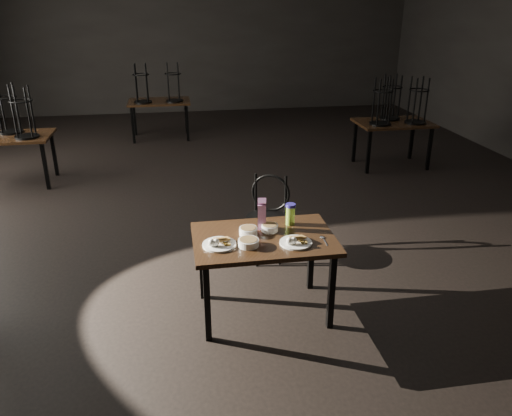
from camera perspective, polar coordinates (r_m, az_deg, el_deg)
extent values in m
plane|color=black|center=(7.07, -2.16, 1.14)|extent=(12.00, 12.00, 0.00)
cube|color=black|center=(12.59, -6.07, 18.15)|extent=(10.00, 0.04, 3.20)
cube|color=black|center=(4.24, 0.90, -3.57)|extent=(1.20, 0.80, 0.04)
cube|color=black|center=(4.10, -5.59, -10.76)|extent=(0.05, 0.05, 0.71)
cube|color=black|center=(4.28, 8.62, -9.41)|extent=(0.05, 0.05, 0.71)
cube|color=black|center=(4.65, -6.21, -6.43)|extent=(0.05, 0.05, 0.71)
cube|color=black|center=(4.80, 6.32, -5.41)|extent=(0.05, 0.05, 0.71)
cylinder|color=white|center=(4.10, -4.22, -4.18)|extent=(0.28, 0.28, 0.02)
cube|color=olive|center=(4.12, -4.23, -3.17)|extent=(0.10, 0.10, 0.05)
cube|color=olive|center=(4.12, -3.76, -3.14)|extent=(0.12, 0.12, 0.03)
ellipsoid|color=white|center=(4.04, -5.13, -3.97)|extent=(0.05, 0.05, 0.07)
ellipsoid|color=white|center=(4.05, -4.57, -3.93)|extent=(0.05, 0.05, 0.07)
cylinder|color=white|center=(4.14, 4.57, -3.97)|extent=(0.27, 0.27, 0.02)
cube|color=olive|center=(4.15, 4.51, -3.00)|extent=(0.10, 0.10, 0.05)
cube|color=olive|center=(4.16, 4.95, -2.97)|extent=(0.11, 0.11, 0.03)
ellipsoid|color=white|center=(4.07, 3.83, -3.77)|extent=(0.05, 0.05, 0.06)
ellipsoid|color=white|center=(4.08, 4.34, -3.73)|extent=(0.05, 0.05, 0.06)
cylinder|color=white|center=(4.27, -0.89, -2.65)|extent=(0.16, 0.16, 0.06)
cylinder|color=olive|center=(4.26, -0.89, -2.39)|extent=(0.13, 0.13, 0.01)
cylinder|color=white|center=(4.33, 1.58, -2.28)|extent=(0.15, 0.15, 0.06)
cylinder|color=olive|center=(4.32, 1.59, -2.04)|extent=(0.12, 0.12, 0.01)
cylinder|color=white|center=(4.07, -0.87, -3.99)|extent=(0.17, 0.17, 0.06)
cylinder|color=olive|center=(4.06, -0.87, -3.73)|extent=(0.15, 0.15, 0.01)
cube|color=#921A7C|center=(4.34, 0.68, -0.97)|extent=(0.08, 0.08, 0.23)
cube|color=#921A7C|center=(4.29, 0.69, 0.70)|extent=(0.08, 0.08, 0.07)
cylinder|color=#93C339|center=(4.44, 3.95, -0.87)|extent=(0.10, 0.10, 0.17)
cylinder|color=navy|center=(4.40, 3.98, 0.29)|extent=(0.11, 0.11, 0.03)
ellipsoid|color=silver|center=(4.26, 7.56, -3.31)|extent=(0.04, 0.05, 0.01)
cube|color=silver|center=(4.18, 7.93, -3.91)|extent=(0.01, 0.12, 0.00)
cylinder|color=black|center=(5.22, 1.22, -1.20)|extent=(0.43, 0.43, 0.03)
torus|color=black|center=(5.31, 1.67, 1.73)|extent=(0.40, 0.19, 0.42)
cylinder|color=black|center=(5.46, 2.23, -2.93)|extent=(0.03, 0.03, 0.49)
cylinder|color=black|center=(5.42, -0.32, -3.13)|extent=(0.03, 0.03, 0.49)
cylinder|color=black|center=(5.20, 0.11, -4.30)|extent=(0.03, 0.03, 0.49)
cylinder|color=black|center=(5.24, 2.77, -4.09)|extent=(0.03, 0.03, 0.49)
cube|color=black|center=(8.25, -26.42, 7.27)|extent=(1.20, 0.80, 0.04)
cube|color=black|center=(7.91, -22.95, 4.41)|extent=(0.05, 0.05, 0.71)
cube|color=black|center=(8.51, -22.08, 5.77)|extent=(0.05, 0.05, 0.71)
cylinder|color=black|center=(8.02, -24.68, 7.44)|extent=(0.34, 0.34, 0.03)
torus|color=black|center=(7.92, -25.28, 10.91)|extent=(0.32, 0.32, 0.02)
cylinder|color=black|center=(8.01, -24.26, 10.20)|extent=(0.03, 0.03, 0.70)
cylinder|color=black|center=(8.06, -25.64, 10.04)|extent=(0.03, 0.03, 0.70)
cylinder|color=black|center=(7.87, -25.99, 9.72)|extent=(0.03, 0.03, 0.70)
cylinder|color=black|center=(7.82, -24.59, 9.88)|extent=(0.03, 0.03, 0.70)
cylinder|color=black|center=(8.41, -26.15, 7.83)|extent=(0.34, 0.34, 0.03)
torus|color=black|center=(8.31, -26.75, 11.14)|extent=(0.32, 0.32, 0.02)
cylinder|color=black|center=(8.40, -25.76, 10.46)|extent=(0.03, 0.03, 0.70)
cylinder|color=black|center=(8.46, -27.06, 10.30)|extent=(0.03, 0.03, 0.70)
cylinder|color=black|center=(8.21, -26.10, 10.16)|extent=(0.03, 0.03, 0.70)
cube|color=black|center=(8.57, 15.44, 9.35)|extent=(1.20, 0.80, 0.04)
cube|color=black|center=(8.18, 12.74, 6.25)|extent=(0.05, 0.05, 0.71)
cube|color=black|center=(8.62, 19.21, 6.38)|extent=(0.05, 0.05, 0.71)
cube|color=black|center=(8.75, 11.21, 7.47)|extent=(0.05, 0.05, 0.71)
cube|color=black|center=(9.16, 17.37, 7.55)|extent=(0.05, 0.05, 0.71)
cylinder|color=black|center=(8.31, 13.98, 9.34)|extent=(0.34, 0.34, 0.03)
torus|color=black|center=(8.21, 14.32, 12.72)|extent=(0.32, 0.32, 0.02)
cylinder|color=black|center=(8.36, 14.59, 11.93)|extent=(0.03, 0.03, 0.70)
cylinder|color=black|center=(8.29, 13.31, 11.95)|extent=(0.03, 0.03, 0.70)
cylinder|color=black|center=(8.11, 13.84, 11.67)|extent=(0.03, 0.03, 0.70)
cylinder|color=black|center=(8.19, 15.15, 11.65)|extent=(0.03, 0.03, 0.70)
cylinder|color=black|center=(8.56, 17.73, 9.32)|extent=(0.34, 0.34, 0.03)
torus|color=black|center=(8.47, 18.14, 12.60)|extent=(0.32, 0.32, 0.02)
cylinder|color=black|center=(8.62, 18.33, 11.83)|extent=(0.03, 0.03, 0.70)
cylinder|color=black|center=(8.53, 17.12, 11.87)|extent=(0.03, 0.03, 0.70)
cylinder|color=black|center=(8.36, 17.71, 11.58)|extent=(0.03, 0.03, 0.70)
cylinder|color=black|center=(8.45, 18.93, 11.55)|extent=(0.03, 0.03, 0.70)
cylinder|color=black|center=(8.72, 14.98, 9.86)|extent=(0.34, 0.34, 0.03)
torus|color=black|center=(8.63, 15.33, 13.09)|extent=(0.32, 0.32, 0.02)
cylinder|color=black|center=(8.78, 15.57, 12.33)|extent=(0.03, 0.03, 0.70)
cylinder|color=black|center=(8.70, 14.36, 12.36)|extent=(0.03, 0.03, 0.70)
cylinder|color=black|center=(8.52, 14.88, 12.09)|extent=(0.03, 0.03, 0.70)
cylinder|color=black|center=(8.61, 16.11, 12.06)|extent=(0.03, 0.03, 0.70)
cube|color=black|center=(10.22, -11.02, 11.84)|extent=(1.20, 0.80, 0.04)
cube|color=black|center=(10.01, -13.89, 9.17)|extent=(0.05, 0.05, 0.71)
cube|color=black|center=(9.98, -7.86, 9.59)|extent=(0.05, 0.05, 0.71)
cube|color=black|center=(10.63, -13.69, 9.97)|extent=(0.05, 0.05, 0.71)
cube|color=black|center=(10.61, -8.00, 10.36)|extent=(0.05, 0.05, 0.71)
cylinder|color=black|center=(10.08, -12.78, 11.75)|extent=(0.34, 0.34, 0.03)
torus|color=black|center=(10.00, -13.04, 14.56)|extent=(0.32, 0.32, 0.02)
cylinder|color=black|center=(10.11, -12.37, 13.93)|extent=(0.03, 0.03, 0.70)
cylinder|color=black|center=(10.12, -13.52, 13.84)|extent=(0.03, 0.03, 0.70)
cylinder|color=black|center=(9.92, -13.58, 13.66)|extent=(0.03, 0.03, 0.70)
cylinder|color=black|center=(9.91, -12.41, 13.75)|extent=(0.03, 0.03, 0.70)
cylinder|color=black|center=(10.06, -9.31, 12.00)|extent=(0.34, 0.34, 0.03)
torus|color=black|center=(9.98, -9.49, 14.81)|extent=(0.32, 0.32, 0.02)
cylinder|color=black|center=(10.10, -8.87, 14.17)|extent=(0.03, 0.03, 0.70)
cylinder|color=black|center=(10.10, -10.03, 14.09)|extent=(0.03, 0.03, 0.70)
cylinder|color=black|center=(9.90, -10.02, 13.92)|extent=(0.03, 0.03, 0.70)
cylinder|color=black|center=(9.90, -8.84, 14.00)|extent=(0.03, 0.03, 0.70)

